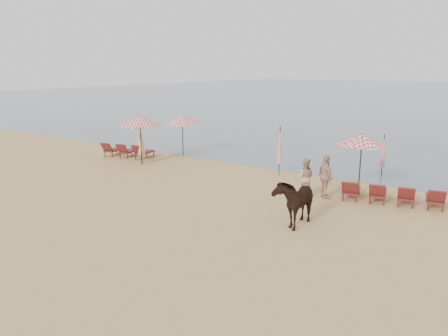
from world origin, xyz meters
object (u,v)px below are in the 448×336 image
object	(u,v)px
umbrella_open_right	(362,140)
umbrella_closed_right	(383,151)
beachgoer_left	(141,149)
beachgoer_right_b	(326,177)
umbrella_open_left_b	(182,119)
umbrella_closed_left	(280,145)
lounger_cluster_right	(392,194)
cow	(295,200)
umbrella_open_left_a	(140,121)
beachgoer_right_a	(305,177)
lounger_cluster_left	(127,150)

from	to	relation	value
umbrella_open_right	umbrella_closed_right	distance (m)	3.36
umbrella_closed_right	beachgoer_left	size ratio (longest dim) A/B	1.32
umbrella_closed_right	beachgoer_left	xyz separation A→B (m)	(-11.36, -4.21, -0.48)
beachgoer_right_b	umbrella_open_right	bearing A→B (deg)	-80.13
umbrella_open_left_b	umbrella_closed_left	size ratio (longest dim) A/B	1.04
lounger_cluster_right	umbrella_open_left_b	xyz separation A→B (m)	(-12.39, 2.66, 1.71)
umbrella_open_left_b	cow	bearing A→B (deg)	-14.85
lounger_cluster_right	umbrella_closed_left	xyz separation A→B (m)	(-5.57, 1.59, 1.05)
umbrella_open_left_a	lounger_cluster_right	bearing A→B (deg)	20.30
umbrella_closed_right	beachgoer_right_b	xyz separation A→B (m)	(-0.92, -4.65, -0.39)
umbrella_open_left_a	beachgoer_right_b	world-z (taller)	umbrella_open_left_a
umbrella_open_left_b	umbrella_closed_right	xyz separation A→B (m)	(10.96, 1.25, -0.85)
beachgoer_right_a	beachgoer_left	bearing A→B (deg)	-24.95
lounger_cluster_right	umbrella_closed_left	bearing A→B (deg)	152.17
umbrella_closed_left	umbrella_closed_right	distance (m)	4.76
umbrella_open_left_b	umbrella_open_right	distance (m)	11.10
lounger_cluster_right	umbrella_closed_right	xyz separation A→B (m)	(-1.42, 3.91, 0.87)
umbrella_open_left_a	beachgoer_right_a	distance (m)	9.63
umbrella_open_right	umbrella_closed_left	world-z (taller)	umbrella_open_right
umbrella_closed_right	umbrella_open_right	bearing A→B (deg)	-90.77
umbrella_open_left_a	beachgoer_left	distance (m)	1.53
umbrella_closed_left	beachgoer_left	bearing A→B (deg)	-165.33
lounger_cluster_right	umbrella_open_right	world-z (taller)	umbrella_open_right
lounger_cluster_left	lounger_cluster_right	size ratio (longest dim) A/B	0.77
umbrella_open_left_a	umbrella_closed_right	bearing A→B (deg)	39.53
lounger_cluster_right	cow	world-z (taller)	cow
umbrella_open_right	lounger_cluster_right	bearing A→B (deg)	-6.38
umbrella_closed_right	umbrella_closed_left	bearing A→B (deg)	-150.77
umbrella_open_left_b	umbrella_closed_left	world-z (taller)	umbrella_open_left_b
umbrella_closed_left	lounger_cluster_right	bearing A→B (deg)	-15.93
umbrella_closed_right	beachgoer_right_b	size ratio (longest dim) A/B	1.18
lounger_cluster_left	umbrella_closed_left	distance (m)	9.18
lounger_cluster_right	beachgoer_right_b	world-z (taller)	beachgoer_right_b
cow	umbrella_closed_left	bearing A→B (deg)	119.00
cow	umbrella_open_right	bearing A→B (deg)	79.87
lounger_cluster_right	umbrella_open_left_b	distance (m)	12.78
beachgoer_right_a	beachgoer_right_b	xyz separation A→B (m)	(0.78, 0.19, 0.10)
umbrella_closed_left	umbrella_open_left_a	bearing A→B (deg)	-163.76
lounger_cluster_right	umbrella_open_left_a	size ratio (longest dim) A/B	1.49
umbrella_closed_left	umbrella_closed_right	bearing A→B (deg)	29.23
beachgoer_left	beachgoer_right_a	distance (m)	9.68
umbrella_open_right	beachgoer_right_a	world-z (taller)	umbrella_open_right
umbrella_open_left_b	beachgoer_right_b	size ratio (longest dim) A/B	1.40
lounger_cluster_left	beachgoer_right_b	xyz separation A→B (m)	(12.26, -1.12, 0.46)
lounger_cluster_left	beachgoer_left	distance (m)	1.98
umbrella_open_left_a	cow	size ratio (longest dim) A/B	1.34
umbrella_open_left_b	umbrella_closed_right	size ratio (longest dim) A/B	1.19
lounger_cluster_right	umbrella_open_left_a	world-z (taller)	umbrella_open_left_a
umbrella_open_left_b	beachgoer_left	bearing A→B (deg)	-79.51
lounger_cluster_left	umbrella_open_left_b	size ratio (longest dim) A/B	1.20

